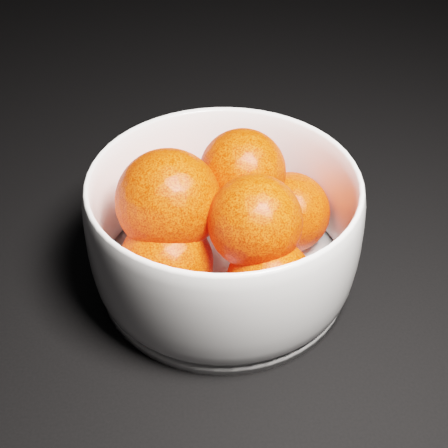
{
  "coord_description": "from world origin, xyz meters",
  "views": [
    {
      "loc": [
        0.22,
        -0.59,
        0.37
      ],
      "look_at": [
        0.25,
        -0.23,
        0.06
      ],
      "focal_mm": 50.0,
      "sensor_mm": 36.0,
      "label": 1
    }
  ],
  "objects": [
    {
      "name": "bowl",
      "position": [
        0.25,
        -0.23,
        0.05
      ],
      "size": [
        0.21,
        0.21,
        0.1
      ],
      "rotation": [
        0.0,
        0.0,
        -0.21
      ],
      "color": "white",
      "rests_on": "ground"
    },
    {
      "name": "orange_pile",
      "position": [
        0.25,
        -0.23,
        0.06
      ],
      "size": [
        0.17,
        0.16,
        0.11
      ],
      "color": "red",
      "rests_on": "bowl"
    }
  ]
}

